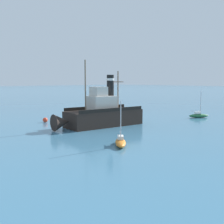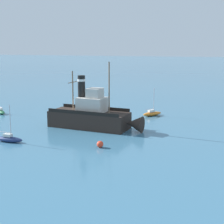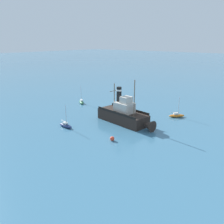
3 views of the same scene
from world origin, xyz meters
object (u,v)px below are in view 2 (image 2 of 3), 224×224
Objects in this scene: sailboat_green at (0,111)px; mooring_buoy at (100,144)px; sailboat_navy at (9,139)px; old_tugboat at (93,116)px; sailboat_orange at (152,113)px.

sailboat_green is 6.01× the size of mooring_buoy.
sailboat_navy is 12.02m from mooring_buoy.
old_tugboat is 18.00× the size of mooring_buoy.
sailboat_navy is (15.47, 12.07, 0.00)m from sailboat_green.
sailboat_green is at bearing -77.29° from sailboat_orange.
old_tugboat is at bearing 75.28° from sailboat_green.
sailboat_green is 27.41m from sailboat_orange.
sailboat_navy is at bearing -84.75° from mooring_buoy.
sailboat_green is at bearing -104.72° from old_tugboat.
sailboat_orange is 1.00× the size of sailboat_navy.
sailboat_green reaches higher than mooring_buoy.
sailboat_orange is at bearing 172.47° from mooring_buoy.
old_tugboat reaches higher than sailboat_green.
mooring_buoy is (9.18, 4.27, -1.42)m from old_tugboat.
sailboat_green is 1.00× the size of sailboat_navy.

